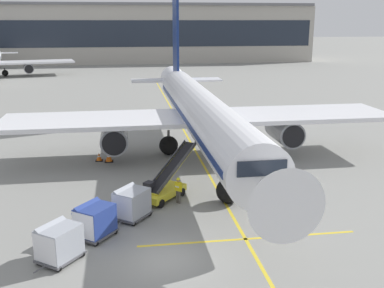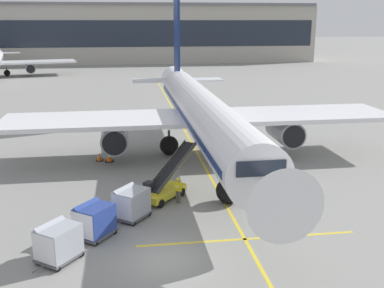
{
  "view_description": "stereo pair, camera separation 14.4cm",
  "coord_description": "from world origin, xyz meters",
  "px_view_note": "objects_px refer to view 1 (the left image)",
  "views": [
    {
      "loc": [
        -1.76,
        -20.31,
        11.38
      ],
      "look_at": [
        2.67,
        9.54,
        3.24
      ],
      "focal_mm": 42.98,
      "sensor_mm": 36.0,
      "label": 1
    },
    {
      "loc": [
        -1.62,
        -20.33,
        11.38
      ],
      "look_at": [
        2.67,
        9.54,
        3.24
      ],
      "focal_mm": 42.98,
      "sensor_mm": 36.0,
      "label": 2
    }
  ],
  "objects_px": {
    "ground_crew_by_carts": "(136,204)",
    "belt_loader": "(164,185)",
    "safety_cone_engine_keepout": "(99,157)",
    "baggage_cart_second": "(94,220)",
    "baggage_cart_lead": "(131,203)",
    "ground_crew_by_loader": "(178,189)",
    "baggage_cart_third": "(58,242)",
    "safety_cone_wingtip": "(109,157)",
    "parked_airplane": "(201,112)"
  },
  "relations": [
    {
      "from": "ground_crew_by_carts",
      "to": "belt_loader",
      "type": "bearing_deg",
      "value": 59.18
    },
    {
      "from": "belt_loader",
      "to": "ground_crew_by_carts",
      "type": "relative_size",
      "value": 2.72
    },
    {
      "from": "ground_crew_by_carts",
      "to": "safety_cone_engine_keepout",
      "type": "bearing_deg",
      "value": 102.53
    },
    {
      "from": "belt_loader",
      "to": "baggage_cart_second",
      "type": "relative_size",
      "value": 1.79
    },
    {
      "from": "baggage_cart_lead",
      "to": "ground_crew_by_loader",
      "type": "relative_size",
      "value": 1.52
    },
    {
      "from": "baggage_cart_third",
      "to": "ground_crew_by_carts",
      "type": "height_order",
      "value": "baggage_cart_third"
    },
    {
      "from": "ground_crew_by_carts",
      "to": "safety_cone_engine_keepout",
      "type": "distance_m",
      "value": 12.69
    },
    {
      "from": "ground_crew_by_loader",
      "to": "baggage_cart_second",
      "type": "bearing_deg",
      "value": -141.03
    },
    {
      "from": "baggage_cart_lead",
      "to": "baggage_cart_second",
      "type": "distance_m",
      "value": 2.94
    },
    {
      "from": "safety_cone_wingtip",
      "to": "ground_crew_by_carts",
      "type": "bearing_deg",
      "value": -80.88
    },
    {
      "from": "baggage_cart_third",
      "to": "baggage_cart_second",
      "type": "bearing_deg",
      "value": 55.74
    },
    {
      "from": "baggage_cart_third",
      "to": "safety_cone_wingtip",
      "type": "bearing_deg",
      "value": 83.1
    },
    {
      "from": "parked_airplane",
      "to": "ground_crew_by_carts",
      "type": "distance_m",
      "value": 14.12
    },
    {
      "from": "baggage_cart_third",
      "to": "baggage_cart_lead",
      "type": "bearing_deg",
      "value": 51.26
    },
    {
      "from": "parked_airplane",
      "to": "baggage_cart_lead",
      "type": "relative_size",
      "value": 15.98
    },
    {
      "from": "belt_loader",
      "to": "baggage_cart_third",
      "type": "distance_m",
      "value": 9.41
    },
    {
      "from": "baggage_cart_second",
      "to": "safety_cone_engine_keepout",
      "type": "xyz_separation_m",
      "value": [
        -0.44,
        14.24,
        -0.67
      ]
    },
    {
      "from": "ground_crew_by_loader",
      "to": "safety_cone_wingtip",
      "type": "relative_size",
      "value": 2.19
    },
    {
      "from": "ground_crew_by_carts",
      "to": "baggage_cart_lead",
      "type": "bearing_deg",
      "value": 137.16
    },
    {
      "from": "parked_airplane",
      "to": "ground_crew_by_loader",
      "type": "relative_size",
      "value": 24.31
    },
    {
      "from": "belt_loader",
      "to": "ground_crew_by_carts",
      "type": "bearing_deg",
      "value": -120.82
    },
    {
      "from": "parked_airplane",
      "to": "baggage_cart_second",
      "type": "distance_m",
      "value": 16.8
    },
    {
      "from": "parked_airplane",
      "to": "ground_crew_by_loader",
      "type": "xyz_separation_m",
      "value": [
        -3.15,
        -10.32,
        -2.85
      ]
    },
    {
      "from": "baggage_cart_lead",
      "to": "ground_crew_by_loader",
      "type": "height_order",
      "value": "baggage_cart_lead"
    },
    {
      "from": "parked_airplane",
      "to": "ground_crew_by_loader",
      "type": "bearing_deg",
      "value": -106.99
    },
    {
      "from": "ground_crew_by_loader",
      "to": "ground_crew_by_carts",
      "type": "relative_size",
      "value": 1.0
    },
    {
      "from": "baggage_cart_lead",
      "to": "parked_airplane",
      "type": "bearing_deg",
      "value": 63.21
    },
    {
      "from": "baggage_cart_second",
      "to": "safety_cone_wingtip",
      "type": "height_order",
      "value": "baggage_cart_second"
    },
    {
      "from": "parked_airplane",
      "to": "belt_loader",
      "type": "height_order",
      "value": "parked_airplane"
    },
    {
      "from": "safety_cone_engine_keepout",
      "to": "ground_crew_by_carts",
      "type": "bearing_deg",
      "value": -77.47
    },
    {
      "from": "baggage_cart_lead",
      "to": "baggage_cart_second",
      "type": "bearing_deg",
      "value": -133.02
    },
    {
      "from": "belt_loader",
      "to": "baggage_cart_second",
      "type": "height_order",
      "value": "belt_loader"
    },
    {
      "from": "baggage_cart_second",
      "to": "ground_crew_by_loader",
      "type": "distance_m",
      "value": 6.48
    },
    {
      "from": "baggage_cart_second",
      "to": "belt_loader",
      "type": "bearing_deg",
      "value": 50.23
    },
    {
      "from": "baggage_cart_second",
      "to": "safety_cone_engine_keepout",
      "type": "relative_size",
      "value": 3.88
    },
    {
      "from": "belt_loader",
      "to": "parked_airplane",
      "type": "bearing_deg",
      "value": 66.95
    },
    {
      "from": "parked_airplane",
      "to": "baggage_cart_second",
      "type": "relative_size",
      "value": 15.98
    },
    {
      "from": "baggage_cart_lead",
      "to": "baggage_cart_second",
      "type": "height_order",
      "value": "same"
    },
    {
      "from": "parked_airplane",
      "to": "safety_cone_wingtip",
      "type": "xyz_separation_m",
      "value": [
        -7.81,
        -0.49,
        -3.46
      ]
    },
    {
      "from": "safety_cone_wingtip",
      "to": "belt_loader",
      "type": "bearing_deg",
      "value": -66.47
    },
    {
      "from": "parked_airplane",
      "to": "baggage_cart_third",
      "type": "distance_m",
      "value": 19.57
    },
    {
      "from": "belt_loader",
      "to": "baggage_cart_lead",
      "type": "height_order",
      "value": "belt_loader"
    },
    {
      "from": "baggage_cart_lead",
      "to": "safety_cone_wingtip",
      "type": "xyz_separation_m",
      "value": [
        -1.63,
        11.75,
        -0.61
      ]
    },
    {
      "from": "baggage_cart_third",
      "to": "safety_cone_engine_keepout",
      "type": "distance_m",
      "value": 16.62
    },
    {
      "from": "parked_airplane",
      "to": "ground_crew_by_loader",
      "type": "height_order",
      "value": "parked_airplane"
    },
    {
      "from": "belt_loader",
      "to": "ground_crew_by_carts",
      "type": "distance_m",
      "value": 3.74
    },
    {
      "from": "parked_airplane",
      "to": "ground_crew_by_carts",
      "type": "bearing_deg",
      "value": -115.14
    },
    {
      "from": "ground_crew_by_carts",
      "to": "safety_cone_wingtip",
      "type": "bearing_deg",
      "value": 99.12
    },
    {
      "from": "baggage_cart_second",
      "to": "ground_crew_by_carts",
      "type": "height_order",
      "value": "baggage_cart_second"
    },
    {
      "from": "baggage_cart_third",
      "to": "ground_crew_by_carts",
      "type": "distance_m",
      "value": 5.73
    }
  ]
}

